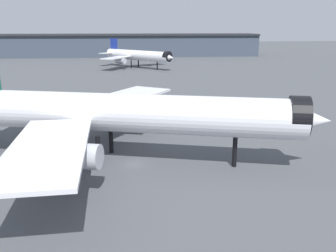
# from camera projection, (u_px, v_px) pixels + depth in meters

# --- Properties ---
(ground) EXTENTS (900.00, 900.00, 0.00)m
(ground) POSITION_uv_depth(u_px,v_px,m) (133.00, 164.00, 60.95)
(ground) COLOR #4C4F54
(airliner_near_gate) EXTENTS (65.62, 58.43, 18.55)m
(airliner_near_gate) POSITION_uv_depth(u_px,v_px,m) (118.00, 114.00, 60.86)
(airliner_near_gate) COLOR white
(airliner_near_gate) RESTS_ON ground
(airliner_far_taxiway) EXTENTS (39.19, 42.63, 15.19)m
(airliner_far_taxiway) POSITION_uv_depth(u_px,v_px,m) (137.00, 55.00, 195.99)
(airliner_far_taxiway) COLOR white
(airliner_far_taxiway) RESTS_ON ground
(terminal_building) EXTENTS (228.96, 43.47, 26.85)m
(terminal_building) POSITION_uv_depth(u_px,v_px,m) (101.00, 45.00, 270.06)
(terminal_building) COLOR #3D4756
(terminal_building) RESTS_ON ground
(baggage_cart_trailing) EXTENTS (2.87, 2.85, 1.82)m
(baggage_cart_trailing) POSITION_uv_depth(u_px,v_px,m) (47.00, 110.00, 95.11)
(baggage_cart_trailing) COLOR black
(baggage_cart_trailing) RESTS_ON ground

